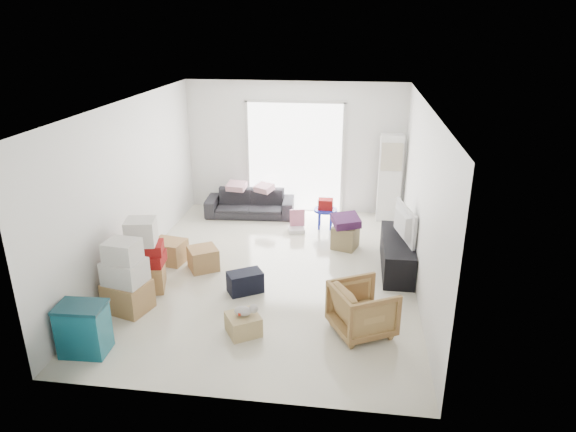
# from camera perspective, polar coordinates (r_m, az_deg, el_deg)

# --- Properties ---
(room_shell) EXTENTS (4.98, 6.48, 3.18)m
(room_shell) POSITION_cam_1_polar(r_m,az_deg,el_deg) (7.84, -1.93, 2.57)
(room_shell) COLOR beige
(room_shell) RESTS_ON ground
(sliding_door) EXTENTS (2.10, 0.04, 2.33)m
(sliding_door) POSITION_cam_1_polar(r_m,az_deg,el_deg) (10.70, 0.75, 7.01)
(sliding_door) COLOR white
(sliding_door) RESTS_ON room_shell
(ac_tower) EXTENTS (0.45, 0.30, 1.75)m
(ac_tower) POSITION_cam_1_polar(r_m,az_deg,el_deg) (10.43, 11.24, 4.13)
(ac_tower) COLOR white
(ac_tower) RESTS_ON room_shell
(tv_console) EXTENTS (0.47, 1.58, 0.53)m
(tv_console) POSITION_cam_1_polar(r_m,az_deg,el_deg) (8.55, 12.00, -4.11)
(tv_console) COLOR black
(tv_console) RESTS_ON room_shell
(television) EXTENTS (0.75, 1.05, 0.12)m
(television) POSITION_cam_1_polar(r_m,az_deg,el_deg) (8.42, 12.17, -2.10)
(television) COLOR black
(television) RESTS_ON tv_console
(sofa) EXTENTS (1.83, 0.65, 0.70)m
(sofa) POSITION_cam_1_polar(r_m,az_deg,el_deg) (10.64, -4.25, 1.87)
(sofa) COLOR #26272C
(sofa) RESTS_ON room_shell
(pillow_left) EXTENTS (0.39, 0.33, 0.11)m
(pillow_left) POSITION_cam_1_polar(r_m,az_deg,el_deg) (10.60, -5.77, 4.07)
(pillow_left) COLOR #C08C93
(pillow_left) RESTS_ON sofa
(pillow_right) EXTENTS (0.42, 0.39, 0.11)m
(pillow_right) POSITION_cam_1_polar(r_m,az_deg,el_deg) (10.45, -2.68, 3.91)
(pillow_right) COLOR #C08C93
(pillow_right) RESTS_ON sofa
(armchair) EXTENTS (0.93, 0.95, 0.74)m
(armchair) POSITION_cam_1_polar(r_m,az_deg,el_deg) (6.76, 8.30, -9.97)
(armchair) COLOR #AE894D
(armchair) RESTS_ON room_shell
(storage_bins) EXTENTS (0.59, 0.42, 0.66)m
(storage_bins) POSITION_cam_1_polar(r_m,az_deg,el_deg) (6.81, -21.77, -11.57)
(storage_bins) COLOR #105262
(storage_bins) RESTS_ON room_shell
(box_stack_a) EXTENTS (0.69, 0.62, 1.05)m
(box_stack_a) POSITION_cam_1_polar(r_m,az_deg,el_deg) (7.46, -17.57, -6.77)
(box_stack_a) COLOR #9F7C48
(box_stack_a) RESTS_ON room_shell
(box_stack_b) EXTENTS (0.68, 0.68, 1.11)m
(box_stack_b) POSITION_cam_1_polar(r_m,az_deg,el_deg) (7.97, -15.71, -4.63)
(box_stack_b) COLOR #9F7C48
(box_stack_b) RESTS_ON room_shell
(box_stack_c) EXTENTS (0.59, 0.52, 0.38)m
(box_stack_c) POSITION_cam_1_polar(r_m,az_deg,el_deg) (8.85, -13.07, -3.85)
(box_stack_c) COLOR #9F7C48
(box_stack_c) RESTS_ON room_shell
(loose_box) EXTENTS (0.60, 0.60, 0.36)m
(loose_box) POSITION_cam_1_polar(r_m,az_deg,el_deg) (8.50, -9.40, -4.67)
(loose_box) COLOR #9F7C48
(loose_box) RESTS_ON room_shell
(duffel_bag) EXTENTS (0.59, 0.52, 0.32)m
(duffel_bag) POSITION_cam_1_polar(r_m,az_deg,el_deg) (7.74, -4.79, -7.32)
(duffel_bag) COLOR black
(duffel_bag) RESTS_ON room_shell
(ottoman) EXTENTS (0.51, 0.51, 0.41)m
(ottoman) POSITION_cam_1_polar(r_m,az_deg,el_deg) (9.20, 6.38, -2.33)
(ottoman) COLOR #9D865B
(ottoman) RESTS_ON room_shell
(blanket) EXTENTS (0.56, 0.56, 0.14)m
(blanket) POSITION_cam_1_polar(r_m,az_deg,el_deg) (9.09, 6.45, -0.74)
(blanket) COLOR #481E4B
(blanket) RESTS_ON ottoman
(kids_table) EXTENTS (0.46, 0.46, 0.59)m
(kids_table) POSITION_cam_1_polar(r_m,az_deg,el_deg) (9.96, 4.18, 0.92)
(kids_table) COLOR #1924B0
(kids_table) RESTS_ON room_shell
(toy_walker) EXTENTS (0.36, 0.33, 0.41)m
(toy_walker) POSITION_cam_1_polar(r_m,az_deg,el_deg) (9.90, 0.98, -1.04)
(toy_walker) COLOR silver
(toy_walker) RESTS_ON room_shell
(wood_crate) EXTENTS (0.55, 0.55, 0.26)m
(wood_crate) POSITION_cam_1_polar(r_m,az_deg,el_deg) (6.82, -4.98, -11.88)
(wood_crate) COLOR tan
(wood_crate) RESTS_ON room_shell
(plush_bunny) EXTENTS (0.31, 0.19, 0.16)m
(plush_bunny) POSITION_cam_1_polar(r_m,az_deg,el_deg) (6.71, -4.73, -10.41)
(plush_bunny) COLOR #B2ADA8
(plush_bunny) RESTS_ON wood_crate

